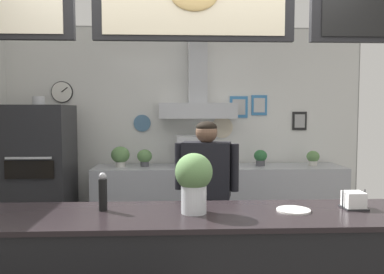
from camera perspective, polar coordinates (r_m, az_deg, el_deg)
back_wall_assembly at (r=5.04m, az=-0.99°, el=2.15°), size 4.76×2.81×2.73m
back_prep_counter at (r=5.02m, az=4.00°, el=-9.60°), size 3.15×0.59×0.92m
pizza_oven at (r=4.94m, az=-21.39°, el=-5.40°), size 0.71×0.72×1.79m
shop_worker at (r=3.70m, az=2.13°, el=-8.67°), size 0.59×0.31×1.53m
espresso_machine at (r=4.85m, az=0.34°, el=-2.18°), size 0.44×0.54×0.39m
potted_thyme at (r=5.02m, az=10.05°, el=-2.92°), size 0.17×0.17×0.20m
potted_rosemary at (r=4.92m, az=-10.51°, el=-2.72°), size 0.23×0.23×0.26m
potted_oregano at (r=5.18m, az=17.39°, el=-2.91°), size 0.16×0.16×0.19m
potted_sage at (r=4.92m, az=-6.99°, el=-2.94°), size 0.19×0.19×0.22m
basil_vase at (r=2.36m, az=0.27°, el=-6.48°), size 0.23×0.23×0.37m
napkin_holder at (r=2.70m, az=22.71°, el=-8.66°), size 0.15×0.14×0.12m
condiment_plate at (r=2.52m, az=14.71°, el=-10.38°), size 0.21×0.21×0.01m
pepper_grinder at (r=2.49m, az=-12.99°, el=-7.89°), size 0.05×0.05×0.24m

